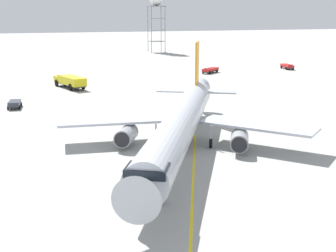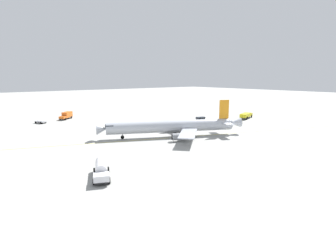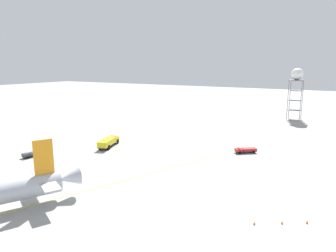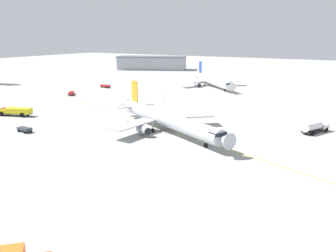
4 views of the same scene
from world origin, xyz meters
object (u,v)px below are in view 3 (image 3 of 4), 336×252
safety_cone_mid (282,222)px  ops_pickup_truck (246,150)px  fire_tender_truck (108,142)px  baggage_truck_truck (31,154)px  radar_tower (297,78)px  safety_cone_near (254,223)px  safety_cone_far (307,222)px

safety_cone_mid → ops_pickup_truck: bearing=-156.0°
fire_tender_truck → baggage_truck_truck: bearing=130.4°
baggage_truck_truck → radar_tower: bearing=157.3°
fire_tender_truck → safety_cone_mid: (20.85, 51.80, -1.26)m
radar_tower → safety_cone_near: (99.02, 8.34, -17.82)m
radar_tower → safety_cone_mid: radar_tower is taller
fire_tender_truck → safety_cone_far: fire_tender_truck is taller
ops_pickup_truck → safety_cone_mid: (34.64, 15.40, -0.53)m
fire_tender_truck → radar_tower: (-75.91, 39.88, 16.55)m
ops_pickup_truck → safety_cone_near: size_ratio=10.21×
safety_cone_mid → fire_tender_truck: bearing=-111.9°
baggage_truck_truck → safety_cone_mid: bearing=92.9°
radar_tower → safety_cone_mid: bearing=7.0°
safety_cone_near → radar_tower: bearing=-175.2°
ops_pickup_truck → safety_cone_far: size_ratio=10.21×
safety_cone_far → baggage_truck_truck: bearing=-90.9°
baggage_truck_truck → fire_tender_truck: 20.82m
radar_tower → safety_cone_far: bearing=9.1°
baggage_truck_truck → safety_cone_mid: 62.68m
safety_cone_mid → safety_cone_far: 3.84m
radar_tower → safety_cone_near: bearing=4.8°
baggage_truck_truck → safety_cone_near: baggage_truck_truck is taller
ops_pickup_truck → safety_cone_far: 37.55m
safety_cone_near → safety_cone_mid: bearing=122.3°
baggage_truck_truck → fire_tender_truck: (-17.77, 10.80, 0.82)m
ops_pickup_truck → fire_tender_truck: size_ratio=0.53×
radar_tower → fire_tender_truck: bearing=-27.7°
radar_tower → baggage_truck_truck: bearing=-28.4°
safety_cone_near → safety_cone_far: (-4.30, 6.82, 0.00)m
safety_cone_near → safety_cone_mid: same height
baggage_truck_truck → fire_tender_truck: fire_tender_truck is taller
ops_pickup_truck → safety_cone_near: (36.89, 11.83, -0.53)m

